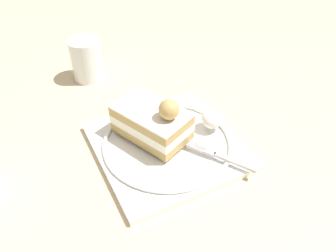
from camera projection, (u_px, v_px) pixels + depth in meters
ground_plane at (156, 139)px, 0.57m from camera, size 2.40×2.40×0.00m
dessert_plate at (168, 144)px, 0.55m from camera, size 0.26×0.26×0.02m
cake_slice at (154, 123)px, 0.53m from camera, size 0.13×0.09×0.08m
whipped_cream_dollop at (212, 119)px, 0.56m from camera, size 0.04×0.04×0.03m
fork at (219, 156)px, 0.51m from camera, size 0.11×0.05×0.00m
drink_glass_near at (87, 62)px, 0.69m from camera, size 0.06×0.06×0.08m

